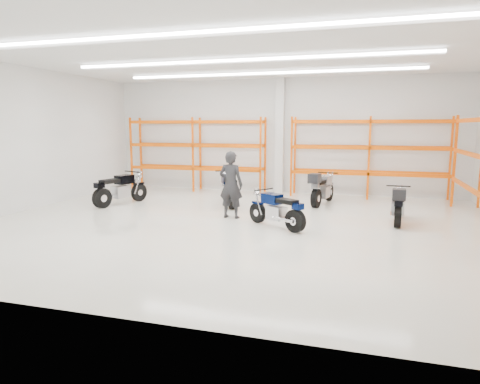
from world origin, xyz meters
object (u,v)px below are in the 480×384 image
(motorcycle_back_b, at_px, (229,190))
(motorcycle_back_c, at_px, (321,189))
(motorcycle_main, at_px, (278,211))
(standing_man, at_px, (231,185))
(motorcycle_back_d, at_px, (398,205))
(structural_column, at_px, (280,136))
(motorcycle_back_a, at_px, (119,190))

(motorcycle_back_b, distance_m, motorcycle_back_c, 3.12)
(motorcycle_main, bearing_deg, standing_man, 151.56)
(motorcycle_back_d, bearing_deg, structural_column, 132.96)
(standing_man, bearing_deg, motorcycle_back_c, -125.17)
(motorcycle_back_c, bearing_deg, motorcycle_main, -101.46)
(motorcycle_main, height_order, motorcycle_back_b, motorcycle_back_b)
(motorcycle_back_b, bearing_deg, motorcycle_back_c, 17.53)
(motorcycle_main, bearing_deg, motorcycle_back_b, 129.42)
(motorcycle_main, xyz_separation_m, structural_column, (-1.16, 5.94, 1.79))
(motorcycle_back_c, distance_m, motorcycle_back_d, 3.19)
(motorcycle_main, height_order, motorcycle_back_c, motorcycle_back_c)
(motorcycle_back_d, bearing_deg, motorcycle_back_a, 178.17)
(motorcycle_back_a, bearing_deg, motorcycle_main, -16.44)
(motorcycle_back_a, height_order, motorcycle_back_c, motorcycle_back_c)
(standing_man, xyz_separation_m, structural_column, (0.41, 5.09, 1.28))
(motorcycle_back_d, xyz_separation_m, structural_column, (-4.19, 4.50, 1.74))
(motorcycle_main, distance_m, motorcycle_back_a, 6.08)
(motorcycle_back_b, bearing_deg, structural_column, 71.43)
(standing_man, bearing_deg, structural_column, -90.41)
(motorcycle_back_a, distance_m, motorcycle_back_b, 3.73)
(motorcycle_back_a, distance_m, motorcycle_back_d, 8.87)
(motorcycle_back_a, height_order, structural_column, structural_column)
(motorcycle_back_d, xyz_separation_m, standing_man, (-4.60, -0.59, 0.47))
(motorcycle_back_b, relative_size, motorcycle_back_d, 1.03)
(motorcycle_main, bearing_deg, motorcycle_back_c, 78.54)
(motorcycle_back_a, height_order, standing_man, standing_man)
(motorcycle_back_b, relative_size, motorcycle_back_c, 0.95)
(motorcycle_back_c, distance_m, structural_column, 3.42)
(motorcycle_back_a, xyz_separation_m, motorcycle_back_c, (6.57, 1.94, 0.03))
(motorcycle_back_b, bearing_deg, motorcycle_back_d, -13.68)
(motorcycle_back_c, bearing_deg, standing_man, -129.36)
(motorcycle_back_d, height_order, standing_man, standing_man)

